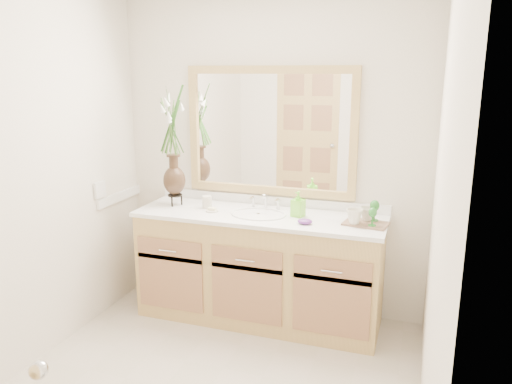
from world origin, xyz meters
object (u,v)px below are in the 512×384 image
(flower_vase, at_px, (173,134))
(tumbler, at_px, (207,202))
(tray, at_px, (366,224))
(soap_bottle, at_px, (298,205))

(flower_vase, distance_m, tumbler, 0.58)
(tumbler, height_order, tray, tumbler)
(flower_vase, xyz_separation_m, tumbler, (0.27, 0.00, -0.51))
(tumbler, bearing_deg, soap_bottle, 0.18)
(tumbler, xyz_separation_m, soap_bottle, (0.71, 0.00, 0.04))
(soap_bottle, relative_size, tray, 0.57)
(flower_vase, bearing_deg, tumbler, 0.95)
(soap_bottle, xyz_separation_m, tray, (0.49, -0.05, -0.08))
(tumbler, relative_size, tray, 0.32)
(flower_vase, height_order, tray, flower_vase)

